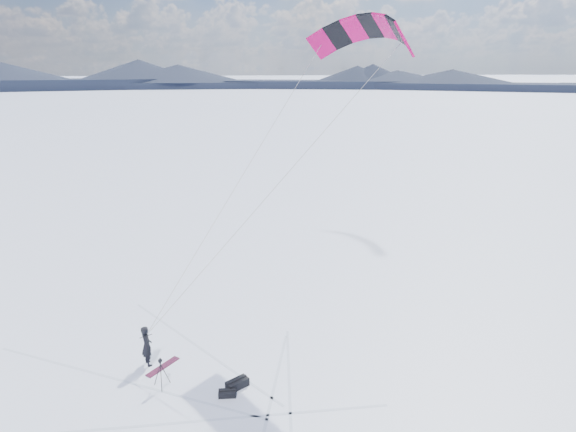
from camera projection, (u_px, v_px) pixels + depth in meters
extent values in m
plane|color=white|center=(160.00, 390.00, 19.19)|extent=(1800.00, 1800.00, 0.00)
cube|color=black|center=(506.00, 85.00, 294.13)|extent=(145.33, 128.71, 5.35)
cone|color=black|center=(506.00, 80.00, 293.34)|extent=(89.94, 89.94, 8.00)
cube|color=black|center=(351.00, 84.00, 320.92)|extent=(156.07, 96.69, 5.35)
cone|color=black|center=(351.00, 79.00, 320.14)|extent=(82.96, 82.96, 8.00)
cube|color=black|center=(209.00, 84.00, 320.84)|extent=(152.94, 56.08, 5.35)
cone|color=black|center=(208.00, 79.00, 320.05)|extent=(68.60, 68.60, 8.00)
cube|color=black|center=(52.00, 85.00, 293.88)|extent=(156.25, 77.25, 5.35)
cone|color=black|center=(52.00, 80.00, 293.09)|extent=(76.64, 76.64, 8.00)
cube|color=#A7B5D1|center=(119.00, 387.00, 19.40)|extent=(6.45, 7.79, 0.01)
cube|color=#A7B5D1|center=(164.00, 350.00, 21.91)|extent=(11.66, 3.07, 0.01)
imported|color=black|center=(149.00, 364.00, 20.90)|extent=(0.66, 0.79, 1.84)
cube|color=maroon|center=(163.00, 367.00, 20.68)|extent=(1.43, 1.39, 0.04)
cylinder|color=black|center=(165.00, 373.00, 19.40)|extent=(0.35, 0.21, 1.06)
cylinder|color=black|center=(157.00, 374.00, 19.33)|extent=(0.35, 0.22, 1.06)
cylinder|color=black|center=(161.00, 378.00, 19.11)|extent=(0.03, 0.39, 1.06)
cylinder|color=black|center=(161.00, 368.00, 19.18)|extent=(0.04, 0.04, 0.35)
cube|color=black|center=(160.00, 363.00, 19.11)|extent=(0.10, 0.10, 0.05)
cube|color=black|center=(160.00, 361.00, 19.08)|extent=(0.16, 0.14, 0.10)
cylinder|color=black|center=(160.00, 359.00, 19.17)|extent=(0.07, 0.10, 0.07)
cube|color=black|center=(237.00, 384.00, 19.32)|extent=(1.00, 0.79, 0.34)
cylinder|color=black|center=(237.00, 380.00, 19.27)|extent=(0.81, 0.46, 0.09)
cube|color=black|center=(227.00, 393.00, 18.82)|extent=(0.73, 0.44, 0.26)
cylinder|color=black|center=(227.00, 390.00, 18.77)|extent=(0.66, 0.18, 0.08)
cube|color=#C70455|center=(404.00, 39.00, 21.52)|extent=(1.21, 1.38, 1.61)
cube|color=black|center=(397.00, 31.00, 22.27)|extent=(1.12, 1.43, 1.47)
cube|color=#C70455|center=(385.00, 26.00, 23.08)|extent=(1.30, 1.44, 1.30)
cube|color=black|center=(371.00, 26.00, 23.91)|extent=(1.47, 1.42, 1.12)
cube|color=#C70455|center=(355.00, 29.00, 24.69)|extent=(1.60, 1.35, 1.30)
cube|color=black|center=(338.00, 35.00, 25.37)|extent=(1.71, 1.21, 1.47)
cube|color=#C70455|center=(322.00, 44.00, 25.89)|extent=(1.76, 1.03, 1.61)
cylinder|color=gray|center=(278.00, 184.00, 21.00)|extent=(12.09, 2.19, 12.20)
cylinder|color=gray|center=(244.00, 173.00, 23.19)|extent=(9.81, 7.42, 12.20)
cylinder|color=black|center=(146.00, 336.00, 20.49)|extent=(0.52, 0.25, 0.03)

